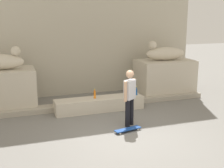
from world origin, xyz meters
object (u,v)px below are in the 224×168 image
(bottle_orange, at_px, (95,94))
(statue_reclining_left, at_px, (0,61))
(skateboard, at_px, (128,129))
(bottle_blue, at_px, (136,92))
(statue_reclining_right, at_px, (165,53))
(skater, at_px, (130,96))

(bottle_orange, bearing_deg, statue_reclining_left, 158.50)
(skateboard, distance_m, bottle_blue, 2.37)
(statue_reclining_right, relative_size, skater, 0.99)
(skater, relative_size, bottle_orange, 5.21)
(statue_reclining_right, height_order, bottle_orange, statue_reclining_right)
(statue_reclining_left, bearing_deg, bottle_orange, -9.68)
(statue_reclining_left, height_order, skateboard, statue_reclining_left)
(skateboard, height_order, bottle_blue, bottle_blue)
(skateboard, bearing_deg, bottle_blue, -131.14)
(bottle_orange, bearing_deg, bottle_blue, -2.43)
(statue_reclining_right, distance_m, bottle_blue, 2.39)
(statue_reclining_left, height_order, bottle_blue, statue_reclining_left)
(statue_reclining_left, xyz_separation_m, bottle_blue, (4.41, -1.21, -1.12))
(statue_reclining_right, relative_size, bottle_blue, 5.56)
(skater, xyz_separation_m, skateboard, (-0.21, -0.41, -0.86))
(statue_reclining_left, relative_size, bottle_blue, 5.67)
(statue_reclining_left, distance_m, statue_reclining_right, 6.13)
(statue_reclining_right, bearing_deg, bottle_orange, 25.27)
(skater, bearing_deg, bottle_blue, -154.66)
(skateboard, xyz_separation_m, bottle_orange, (-0.36, 2.08, 0.51))
(statue_reclining_right, bearing_deg, skateboard, 54.06)
(statue_reclining_right, bearing_deg, skater, 52.39)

